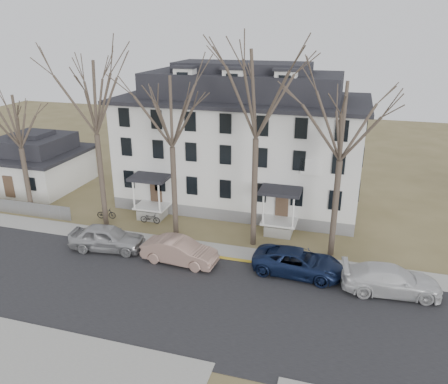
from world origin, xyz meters
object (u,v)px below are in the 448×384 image
(car_silver, at_px, (107,238))
(small_house, at_px, (37,164))
(bicycle_right, at_px, (106,214))
(boarding_house, at_px, (242,142))
(tree_bungalow, at_px, (16,118))
(bicycle_left, at_px, (150,219))
(car_navy, at_px, (298,263))
(car_white, at_px, (391,280))
(tree_mid_left, at_px, (171,107))
(tree_far_left, at_px, (92,93))
(tree_center, at_px, (257,88))
(tree_mid_right, at_px, (344,116))
(car_tan, at_px, (180,252))

(car_silver, bearing_deg, small_house, 46.22)
(bicycle_right, bearing_deg, boarding_house, -64.24)
(tree_bungalow, height_order, bicycle_left, tree_bungalow)
(small_house, relative_size, tree_bungalow, 0.81)
(car_navy, relative_size, bicycle_right, 3.69)
(tree_bungalow, xyz_separation_m, bicycle_right, (6.54, 0.86, -7.65))
(small_house, distance_m, car_white, 33.67)
(small_house, bearing_deg, tree_mid_left, -20.03)
(boarding_house, distance_m, tree_far_left, 13.12)
(car_white, bearing_deg, tree_center, 61.65)
(tree_mid_right, bearing_deg, small_house, 167.73)
(tree_far_left, bearing_deg, small_house, 150.61)
(tree_mid_right, bearing_deg, car_white, -46.00)
(tree_far_left, bearing_deg, tree_mid_right, 0.00)
(small_house, height_order, bicycle_left, small_house)
(tree_bungalow, relative_size, car_silver, 2.05)
(small_house, height_order, car_silver, small_house)
(tree_far_left, bearing_deg, boarding_house, 42.18)
(tree_center, height_order, tree_mid_right, tree_center)
(tree_far_left, height_order, tree_mid_right, tree_far_left)
(tree_center, distance_m, car_tan, 11.74)
(tree_far_left, distance_m, car_tan, 13.02)
(bicycle_left, distance_m, bicycle_right, 3.81)
(car_navy, height_order, bicycle_right, car_navy)
(car_navy, bearing_deg, tree_bungalow, 85.31)
(car_navy, xyz_separation_m, bicycle_right, (-16.09, 4.05, -0.33))
(bicycle_left, bearing_deg, small_house, 66.74)
(boarding_house, xyz_separation_m, car_tan, (-1.07, -12.17, -4.55))
(car_tan, xyz_separation_m, car_white, (13.21, 0.25, -0.01))
(car_tan, bearing_deg, tree_far_left, 67.26)
(bicycle_left, bearing_deg, boarding_house, -42.34)
(tree_mid_left, height_order, car_tan, tree_mid_left)
(car_navy, bearing_deg, tree_mid_right, -27.01)
(tree_mid_left, relative_size, tree_center, 0.87)
(tree_mid_left, height_order, bicycle_right, tree_mid_left)
(bicycle_right, bearing_deg, tree_bungalow, 85.67)
(boarding_house, relative_size, bicycle_left, 12.65)
(tree_bungalow, distance_m, bicycle_left, 12.93)
(tree_center, relative_size, car_navy, 2.58)
(car_tan, xyz_separation_m, bicycle_left, (-4.58, 5.10, -0.40))
(tree_far_left, bearing_deg, tree_bungalow, 180.00)
(car_white, bearing_deg, small_house, 66.82)
(boarding_house, height_order, tree_mid_left, tree_mid_left)
(tree_mid_right, bearing_deg, car_navy, -120.35)
(tree_far_left, relative_size, car_white, 2.41)
(tree_mid_right, distance_m, bicycle_left, 16.90)
(tree_bungalow, distance_m, bicycle_right, 10.11)
(small_house, distance_m, bicycle_left, 15.33)
(boarding_house, distance_m, tree_bungalow, 18.17)
(small_house, height_order, tree_mid_right, tree_mid_right)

